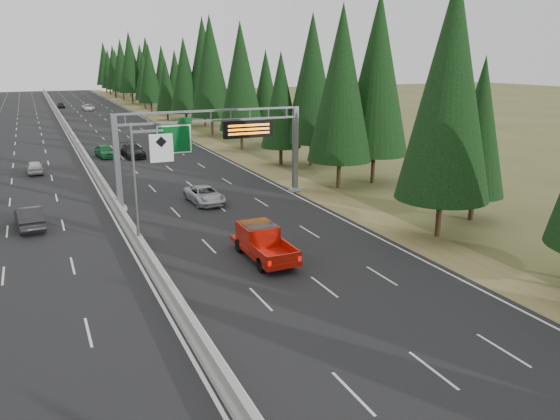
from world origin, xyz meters
The scene contains 15 objects.
road centered at (0.00, 80.00, 0.04)m, with size 32.00×260.00×0.08m, color black.
shoulder_right centered at (17.80, 80.00, 0.03)m, with size 3.60×260.00×0.06m, color olive.
median_barrier centered at (0.00, 80.00, 0.41)m, with size 0.70×260.00×0.85m.
sign_gantry centered at (8.92, 34.88, 5.27)m, with size 16.75×0.98×7.80m.
hov_sign_pole centered at (0.58, 24.97, 4.72)m, with size 2.80×0.50×8.00m.
tree_row_right centered at (21.90, 72.72, 9.34)m, with size 11.97×242.32×19.00m.
silver_minivan centered at (7.25, 34.27, 0.80)m, with size 2.38×5.15×1.43m, color #B4B4B9.
red_pickup centered at (6.65, 20.26, 1.20)m, with size 2.21×6.18×2.02m.
car_ahead_green centered at (2.39, 60.50, 0.89)m, with size 1.92×4.76×1.62m, color #155C2A.
car_ahead_dkred centered at (12.10, 65.23, 0.77)m, with size 1.47×4.21×1.39m, color #52170B.
car_ahead_dkgrey centered at (5.59, 59.37, 0.89)m, with size 2.27×5.58×1.62m, color black.
car_ahead_white centered at (6.94, 125.43, 0.81)m, with size 2.41×5.22×1.45m, color white.
car_ahead_far centered at (1.50, 135.32, 0.78)m, with size 1.64×4.08×1.39m, color black.
car_onc_near centered at (-6.46, 32.68, 0.89)m, with size 1.72×4.93×1.63m, color black.
car_onc_white centered at (-5.76, 53.63, 0.77)m, with size 1.62×4.03×1.37m, color silver.
Camera 1 is at (-5.55, -9.51, 12.18)m, focal length 35.00 mm.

